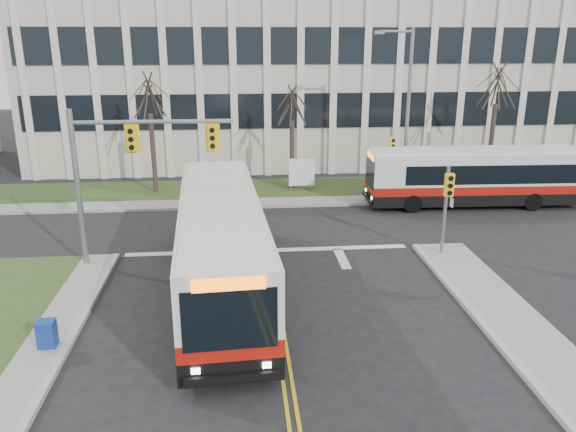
{
  "coord_description": "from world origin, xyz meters",
  "views": [
    {
      "loc": [
        -1.12,
        -14.2,
        8.73
      ],
      "look_at": [
        0.74,
        6.74,
        2.0
      ],
      "focal_mm": 35.0,
      "sensor_mm": 36.0,
      "label": 1
    }
  ],
  "objects_px": {
    "streetlight": "(405,104)",
    "newspaper_box_blue": "(47,336)",
    "bus_cross": "(474,178)",
    "bus_main": "(221,247)",
    "directory_sign": "(302,173)"
  },
  "relations": [
    {
      "from": "newspaper_box_blue",
      "to": "bus_main",
      "type": "bearing_deg",
      "value": 35.34
    },
    {
      "from": "streetlight",
      "to": "newspaper_box_blue",
      "type": "relative_size",
      "value": 9.68
    },
    {
      "from": "newspaper_box_blue",
      "to": "directory_sign",
      "type": "bearing_deg",
      "value": 60.18
    },
    {
      "from": "streetlight",
      "to": "newspaper_box_blue",
      "type": "bearing_deg",
      "value": -133.86
    },
    {
      "from": "streetlight",
      "to": "bus_cross",
      "type": "distance_m",
      "value": 5.46
    },
    {
      "from": "newspaper_box_blue",
      "to": "streetlight",
      "type": "bearing_deg",
      "value": 45.39
    },
    {
      "from": "directory_sign",
      "to": "newspaper_box_blue",
      "type": "relative_size",
      "value": 2.11
    },
    {
      "from": "bus_cross",
      "to": "bus_main",
      "type": "bearing_deg",
      "value": -52.17
    },
    {
      "from": "directory_sign",
      "to": "streetlight",
      "type": "bearing_deg",
      "value": -13.23
    },
    {
      "from": "bus_cross",
      "to": "newspaper_box_blue",
      "type": "relative_size",
      "value": 11.9
    },
    {
      "from": "bus_main",
      "to": "directory_sign",
      "type": "bearing_deg",
      "value": 68.26
    },
    {
      "from": "streetlight",
      "to": "bus_main",
      "type": "distance_m",
      "value": 15.78
    },
    {
      "from": "bus_cross",
      "to": "newspaper_box_blue",
      "type": "height_order",
      "value": "bus_cross"
    },
    {
      "from": "directory_sign",
      "to": "newspaper_box_blue",
      "type": "height_order",
      "value": "directory_sign"
    },
    {
      "from": "bus_cross",
      "to": "newspaper_box_blue",
      "type": "bearing_deg",
      "value": -52.14
    }
  ]
}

